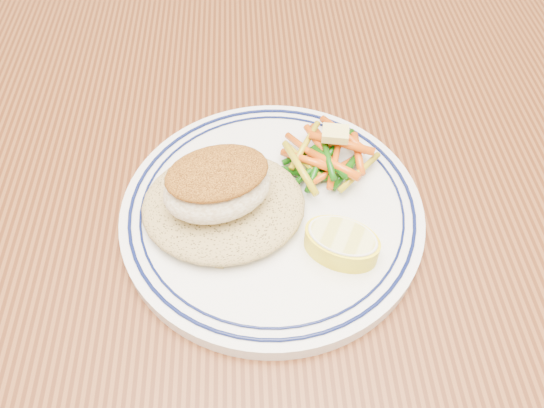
{
  "coord_description": "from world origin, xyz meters",
  "views": [
    {
      "loc": [
        -0.05,
        -0.31,
        1.13
      ],
      "look_at": [
        -0.04,
        -0.03,
        0.77
      ],
      "focal_mm": 35.0,
      "sensor_mm": 36.0,
      "label": 1
    }
  ],
  "objects_px": {
    "plate": "(272,211)",
    "rice_pilaf": "(223,202)",
    "fish_fillet": "(217,185)",
    "vegetable_pile": "(326,157)",
    "dining_table": "(304,251)",
    "lemon_wedge": "(342,243)"
  },
  "relations": [
    {
      "from": "plate",
      "to": "rice_pilaf",
      "type": "height_order",
      "value": "rice_pilaf"
    },
    {
      "from": "rice_pilaf",
      "to": "fish_fillet",
      "type": "xyz_separation_m",
      "value": [
        -0.0,
        -0.0,
        0.03
      ]
    },
    {
      "from": "plate",
      "to": "vegetable_pile",
      "type": "height_order",
      "value": "vegetable_pile"
    },
    {
      "from": "fish_fillet",
      "to": "dining_table",
      "type": "bearing_deg",
      "value": 21.79
    },
    {
      "from": "plate",
      "to": "fish_fillet",
      "type": "xyz_separation_m",
      "value": [
        -0.04,
        -0.01,
        0.05
      ]
    },
    {
      "from": "dining_table",
      "to": "plate",
      "type": "distance_m",
      "value": 0.12
    },
    {
      "from": "fish_fillet",
      "to": "lemon_wedge",
      "type": "xyz_separation_m",
      "value": [
        0.1,
        -0.04,
        -0.03
      ]
    },
    {
      "from": "fish_fillet",
      "to": "lemon_wedge",
      "type": "distance_m",
      "value": 0.11
    },
    {
      "from": "vegetable_pile",
      "to": "dining_table",
      "type": "bearing_deg",
      "value": -129.15
    },
    {
      "from": "dining_table",
      "to": "vegetable_pile",
      "type": "bearing_deg",
      "value": 50.85
    },
    {
      "from": "dining_table",
      "to": "vegetable_pile",
      "type": "relative_size",
      "value": 14.25
    },
    {
      "from": "rice_pilaf",
      "to": "vegetable_pile",
      "type": "height_order",
      "value": "same"
    },
    {
      "from": "lemon_wedge",
      "to": "rice_pilaf",
      "type": "bearing_deg",
      "value": 154.06
    },
    {
      "from": "rice_pilaf",
      "to": "plate",
      "type": "bearing_deg",
      "value": 3.41
    },
    {
      "from": "plate",
      "to": "vegetable_pile",
      "type": "xyz_separation_m",
      "value": [
        0.05,
        0.04,
        0.02
      ]
    },
    {
      "from": "dining_table",
      "to": "fish_fillet",
      "type": "relative_size",
      "value": 14.62
    },
    {
      "from": "fish_fillet",
      "to": "vegetable_pile",
      "type": "relative_size",
      "value": 0.97
    },
    {
      "from": "dining_table",
      "to": "fish_fillet",
      "type": "xyz_separation_m",
      "value": [
        -0.08,
        -0.03,
        0.15
      ]
    },
    {
      "from": "plate",
      "to": "lemon_wedge",
      "type": "relative_size",
      "value": 3.47
    },
    {
      "from": "rice_pilaf",
      "to": "vegetable_pile",
      "type": "distance_m",
      "value": 0.11
    },
    {
      "from": "vegetable_pile",
      "to": "plate",
      "type": "bearing_deg",
      "value": -139.42
    },
    {
      "from": "lemon_wedge",
      "to": "plate",
      "type": "bearing_deg",
      "value": 137.6
    }
  ]
}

